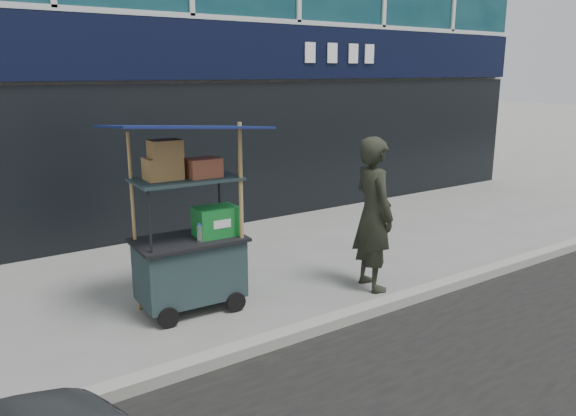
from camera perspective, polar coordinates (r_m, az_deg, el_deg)
ground at (r=6.39m, az=6.83°, el=-10.19°), size 80.00×80.00×0.00m
curb at (r=6.23m, az=8.08°, el=-10.27°), size 80.00×0.18×0.12m
vendor_cart at (r=6.21m, az=-9.88°, el=-3.73°), size 1.61×1.18×2.11m
vendor_man at (r=6.76m, az=8.67°, el=-0.60°), size 0.58×0.75×1.85m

